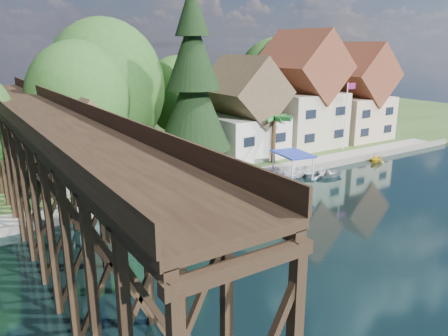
{
  "coord_description": "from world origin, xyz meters",
  "views": [
    {
      "loc": [
        -21.15,
        -23.12,
        12.56
      ],
      "look_at": [
        -2.1,
        6.0,
        2.7
      ],
      "focal_mm": 35.0,
      "sensor_mm": 36.0,
      "label": 1
    }
  ],
  "objects": [
    {
      "name": "house_left",
      "position": [
        7.0,
        16.0,
        5.14
      ],
      "size": [
        7.64,
        8.64,
        11.02
      ],
      "color": "silver",
      "rests_on": "bank"
    },
    {
      "name": "shrubs",
      "position": [
        -4.6,
        9.26,
        1.23
      ],
      "size": [
        15.76,
        2.47,
        1.7
      ],
      "color": "#184318",
      "rests_on": "bank"
    },
    {
      "name": "bg_trees",
      "position": [
        1.0,
        21.25,
        7.29
      ],
      "size": [
        49.9,
        13.3,
        10.57
      ],
      "color": "#382314",
      "rests_on": "bank"
    },
    {
      "name": "seawall",
      "position": [
        4.0,
        8.0,
        0.31
      ],
      "size": [
        60.0,
        0.4,
        0.62
      ],
      "primitive_type": "cube",
      "color": "slate",
      "rests_on": "ground"
    },
    {
      "name": "boat_yellow",
      "position": [
        18.61,
        6.76,
        0.57
      ],
      "size": [
        2.36,
        2.1,
        1.15
      ],
      "primitive_type": "imported",
      "rotation": [
        0.0,
        0.0,
        1.68
      ],
      "color": "gold",
      "rests_on": "ground"
    },
    {
      "name": "conifer",
      "position": [
        -0.43,
        13.92,
        9.04
      ],
      "size": [
        7.2,
        7.2,
        17.73
      ],
      "color": "#382314",
      "rests_on": "bank"
    },
    {
      "name": "flagpole",
      "position": [
        18.64,
        11.49,
        5.35
      ],
      "size": [
        1.24,
        0.17,
        7.91
      ],
      "color": "white",
      "rests_on": "bank"
    },
    {
      "name": "palm_tree",
      "position": [
        7.8,
        11.61,
        5.11
      ],
      "size": [
        4.35,
        4.35,
        5.28
      ],
      "color": "#382314",
      "rests_on": "bank"
    },
    {
      "name": "trestle_bridge",
      "position": [
        -16.0,
        5.17,
        5.35
      ],
      "size": [
        4.12,
        44.18,
        9.3
      ],
      "color": "black",
      "rests_on": "ground"
    },
    {
      "name": "bank",
      "position": [
        0.0,
        34.0,
        0.25
      ],
      "size": [
        140.0,
        52.0,
        0.5
      ],
      "primitive_type": "cube",
      "color": "#304F1F",
      "rests_on": "ground"
    },
    {
      "name": "house_right",
      "position": [
        25.0,
        16.0,
        5.78
      ],
      "size": [
        8.15,
        8.64,
        12.45
      ],
      "color": "#CEB094",
      "rests_on": "bank"
    },
    {
      "name": "boat_canopy",
      "position": [
        6.52,
        7.12,
        1.11
      ],
      "size": [
        3.41,
        4.44,
        2.59
      ],
      "color": "silver",
      "rests_on": "ground"
    },
    {
      "name": "house_center",
      "position": [
        16.0,
        16.5,
        6.42
      ],
      "size": [
        8.65,
        9.18,
        13.89
      ],
      "color": "#BDB293",
      "rests_on": "bank"
    },
    {
      "name": "shed",
      "position": [
        -11.0,
        14.5,
        3.83
      ],
      "size": [
        5.09,
        5.4,
        7.85
      ],
      "color": "silver",
      "rests_on": "bank"
    },
    {
      "name": "boat_white_a",
      "position": [
        9.71,
        6.12,
        0.42
      ],
      "size": [
        4.88,
        4.41,
        0.83
      ],
      "primitive_type": "imported",
      "rotation": [
        0.0,
        0.0,
        1.08
      ],
      "color": "silver",
      "rests_on": "ground"
    },
    {
      "name": "promenade",
      "position": [
        6.0,
        9.3,
        0.53
      ],
      "size": [
        50.0,
        2.6,
        0.06
      ],
      "primitive_type": "cube",
      "color": "gray",
      "rests_on": "bank"
    },
    {
      "name": "ground",
      "position": [
        0.0,
        0.0,
        0.0
      ],
      "size": [
        140.0,
        140.0,
        0.0
      ],
      "primitive_type": "plane",
      "color": "black",
      "rests_on": "ground"
    },
    {
      "name": "tugboat",
      "position": [
        -1.54,
        7.03,
        0.6
      ],
      "size": [
        2.83,
        1.68,
        1.99
      ],
      "color": "red",
      "rests_on": "ground"
    }
  ]
}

